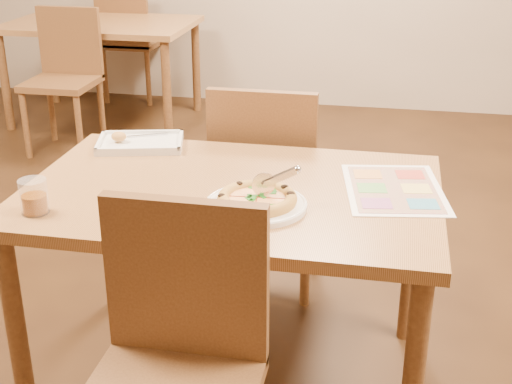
% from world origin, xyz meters
% --- Properties ---
extents(dining_table, '(1.30, 0.85, 0.72)m').
position_xyz_m(dining_table, '(0.00, 0.00, 0.63)').
color(dining_table, '#A37241').
rests_on(dining_table, ground).
extents(chair_near, '(0.42, 0.42, 0.47)m').
position_xyz_m(chair_near, '(0.00, -0.60, 0.57)').
color(chair_near, brown).
rests_on(chair_near, ground).
extents(chair_far, '(0.42, 0.42, 0.47)m').
position_xyz_m(chair_far, '(-0.00, 0.60, 0.57)').
color(chair_far, brown).
rests_on(chair_far, ground).
extents(bg_table, '(1.30, 0.85, 0.72)m').
position_xyz_m(bg_table, '(-1.60, 2.80, 0.63)').
color(bg_table, '#A37241').
rests_on(bg_table, ground).
extents(bg_chair_near, '(0.42, 0.42, 0.47)m').
position_xyz_m(bg_chair_near, '(-1.60, 2.20, 0.57)').
color(bg_chair_near, brown).
rests_on(bg_chair_near, ground).
extents(bg_chair_far, '(0.42, 0.42, 0.47)m').
position_xyz_m(bg_chair_far, '(-1.60, 3.30, 0.57)').
color(bg_chair_far, brown).
rests_on(bg_chair_far, ground).
extents(plate, '(0.33, 0.33, 0.02)m').
position_xyz_m(plate, '(0.10, -0.13, 0.73)').
color(plate, white).
rests_on(plate, dining_table).
extents(pizza, '(0.24, 0.24, 0.04)m').
position_xyz_m(pizza, '(0.11, -0.13, 0.75)').
color(pizza, gold).
rests_on(pizza, plate).
extents(pizza_cutter, '(0.13, 0.07, 0.08)m').
position_xyz_m(pizza_cutter, '(0.16, -0.10, 0.80)').
color(pizza_cutter, silver).
rests_on(pizza_cutter, pizza).
extents(appetizer_tray, '(0.34, 0.28, 0.06)m').
position_xyz_m(appetizer_tray, '(-0.42, 0.32, 0.73)').
color(appetizer_tray, silver).
rests_on(appetizer_tray, dining_table).
extents(glass_tumbler, '(0.08, 0.08, 0.10)m').
position_xyz_m(glass_tumbler, '(-0.52, -0.29, 0.76)').
color(glass_tumbler, '#783B09').
rests_on(glass_tumbler, dining_table).
extents(menu, '(0.36, 0.46, 0.00)m').
position_xyz_m(menu, '(0.50, 0.09, 0.72)').
color(menu, white).
rests_on(menu, dining_table).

